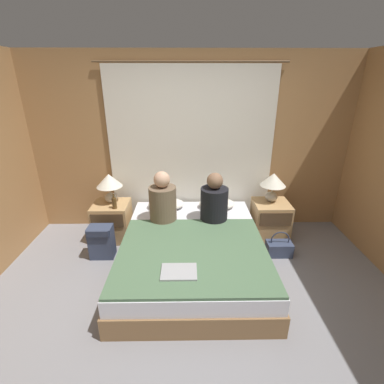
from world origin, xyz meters
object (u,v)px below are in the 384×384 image
(nightstand_right, at_px, (270,220))
(nightstand_left, at_px, (112,221))
(lamp_left, at_px, (109,183))
(handbag_on_floor, at_px, (279,248))
(bed, at_px, (192,253))
(lamp_right, at_px, (273,182))
(pillow_left, at_px, (166,204))
(laptop_on_bed, at_px, (179,272))
(person_left_in_bed, at_px, (163,201))
(beer_bottle_on_left_stand, at_px, (114,203))
(backpack_on_floor, at_px, (101,240))
(pillow_right, at_px, (217,204))
(person_right_in_bed, at_px, (214,202))

(nightstand_right, bearing_deg, nightstand_left, 180.00)
(lamp_left, distance_m, handbag_on_floor, 2.43)
(bed, distance_m, lamp_right, 1.50)
(nightstand_left, relative_size, pillow_left, 1.03)
(nightstand_right, bearing_deg, handbag_on_floor, -89.02)
(pillow_left, distance_m, handbag_on_floor, 1.64)
(nightstand_right, xyz_separation_m, laptop_on_bed, (-1.26, -1.37, 0.19))
(bed, distance_m, person_left_in_bed, 0.75)
(bed, height_order, pillow_left, pillow_left)
(pillow_left, distance_m, laptop_on_bed, 1.50)
(lamp_right, relative_size, beer_bottle_on_left_stand, 1.98)
(person_left_in_bed, xyz_separation_m, backpack_on_floor, (-0.78, -0.19, -0.45))
(nightstand_left, distance_m, pillow_left, 0.80)
(pillow_right, bearing_deg, person_right_in_bed, -101.41)
(pillow_right, relative_size, person_left_in_bed, 0.77)
(person_left_in_bed, bearing_deg, lamp_right, 12.89)
(laptop_on_bed, xyz_separation_m, backpack_on_floor, (-1.02, 0.91, -0.21))
(bed, relative_size, laptop_on_bed, 6.10)
(nightstand_right, distance_m, beer_bottle_on_left_stand, 2.19)
(lamp_left, height_order, handbag_on_floor, lamp_left)
(pillow_right, distance_m, beer_bottle_on_left_stand, 1.42)
(laptop_on_bed, height_order, handbag_on_floor, laptop_on_bed)
(lamp_left, height_order, pillow_left, lamp_left)
(lamp_left, xyz_separation_m, pillow_left, (0.76, 0.04, -0.34))
(bed, relative_size, lamp_right, 4.98)
(lamp_right, bearing_deg, pillow_left, 178.45)
(nightstand_left, xyz_separation_m, laptop_on_bed, (0.99, -1.37, 0.19))
(lamp_left, distance_m, beer_bottle_on_left_stand, 0.30)
(beer_bottle_on_left_stand, bearing_deg, person_right_in_bed, -5.96)
(bed, height_order, laptop_on_bed, laptop_on_bed)
(person_left_in_bed, bearing_deg, lamp_left, 155.57)
(beer_bottle_on_left_stand, height_order, handbag_on_floor, beer_bottle_on_left_stand)
(lamp_left, distance_m, lamp_right, 2.25)
(lamp_right, bearing_deg, handbag_on_floor, -89.14)
(person_right_in_bed, bearing_deg, beer_bottle_on_left_stand, 174.04)
(nightstand_left, bearing_deg, lamp_right, 1.68)
(nightstand_right, height_order, person_left_in_bed, person_left_in_bed)
(lamp_left, xyz_separation_m, person_right_in_bed, (1.41, -0.34, -0.13))
(nightstand_left, height_order, person_right_in_bed, person_right_in_bed)
(person_left_in_bed, xyz_separation_m, handbag_on_floor, (1.50, -0.18, -0.60))
(person_left_in_bed, height_order, beer_bottle_on_left_stand, person_left_in_bed)
(nightstand_right, relative_size, laptop_on_bed, 1.58)
(person_right_in_bed, distance_m, beer_bottle_on_left_stand, 1.32)
(person_left_in_bed, bearing_deg, pillow_right, 27.52)
(pillow_left, bearing_deg, person_right_in_bed, -30.53)
(bed, relative_size, backpack_on_floor, 4.76)
(nightstand_left, xyz_separation_m, pillow_left, (0.76, 0.11, 0.21))
(lamp_right, xyz_separation_m, person_left_in_bed, (-1.50, -0.34, -0.12))
(lamp_left, relative_size, person_right_in_bed, 0.64)
(nightstand_left, bearing_deg, person_right_in_bed, -11.08)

